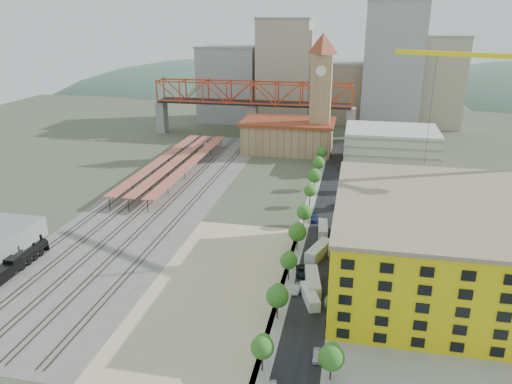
% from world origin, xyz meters
% --- Properties ---
extents(ground, '(400.00, 400.00, 0.00)m').
position_xyz_m(ground, '(0.00, 0.00, 0.00)').
color(ground, '#474C38').
rests_on(ground, ground).
extents(ballast_strip, '(36.00, 165.00, 0.06)m').
position_xyz_m(ballast_strip, '(-36.00, 17.50, 0.03)').
color(ballast_strip, '#605E59').
rests_on(ballast_strip, ground).
extents(dirt_lot, '(28.00, 67.00, 0.06)m').
position_xyz_m(dirt_lot, '(-4.00, -31.50, 0.03)').
color(dirt_lot, tan).
rests_on(dirt_lot, ground).
extents(street_asphalt, '(12.00, 170.00, 0.06)m').
position_xyz_m(street_asphalt, '(16.00, 15.00, 0.03)').
color(street_asphalt, black).
rests_on(street_asphalt, ground).
extents(sidewalk_west, '(3.00, 170.00, 0.04)m').
position_xyz_m(sidewalk_west, '(10.50, 15.00, 0.02)').
color(sidewalk_west, gray).
rests_on(sidewalk_west, ground).
extents(sidewalk_east, '(3.00, 170.00, 0.04)m').
position_xyz_m(sidewalk_east, '(21.50, 15.00, 0.02)').
color(sidewalk_east, gray).
rests_on(sidewalk_east, ground).
extents(construction_pad, '(50.00, 90.00, 0.06)m').
position_xyz_m(construction_pad, '(45.00, -20.00, 0.03)').
color(construction_pad, gray).
rests_on(construction_pad, ground).
extents(rail_tracks, '(26.56, 160.00, 0.18)m').
position_xyz_m(rail_tracks, '(-37.80, 17.50, 0.15)').
color(rail_tracks, '#382B23').
rests_on(rail_tracks, ground).
extents(platform_canopies, '(16.00, 80.00, 4.12)m').
position_xyz_m(platform_canopies, '(-41.00, 45.00, 3.99)').
color(platform_canopies, '#B65946').
rests_on(platform_canopies, ground).
extents(station_hall, '(38.00, 24.00, 13.10)m').
position_xyz_m(station_hall, '(-5.00, 82.00, 6.67)').
color(station_hall, tan).
rests_on(station_hall, ground).
extents(clock_tower, '(12.00, 12.00, 52.00)m').
position_xyz_m(clock_tower, '(8.00, 79.99, 28.70)').
color(clock_tower, tan).
rests_on(clock_tower, ground).
extents(parking_garage, '(34.00, 26.00, 14.00)m').
position_xyz_m(parking_garage, '(36.00, 70.00, 7.00)').
color(parking_garage, silver).
rests_on(parking_garage, ground).
extents(truss_bridge, '(94.00, 9.60, 25.60)m').
position_xyz_m(truss_bridge, '(-25.00, 105.00, 18.86)').
color(truss_bridge, gray).
rests_on(truss_bridge, ground).
extents(construction_building, '(44.60, 50.60, 18.80)m').
position_xyz_m(construction_building, '(42.00, -20.00, 9.41)').
color(construction_building, yellow).
rests_on(construction_building, ground).
extents(street_trees, '(15.40, 124.40, 8.00)m').
position_xyz_m(street_trees, '(16.00, 5.00, 0.00)').
color(street_trees, '#2C661E').
rests_on(street_trees, ground).
extents(skyline, '(133.00, 46.00, 60.00)m').
position_xyz_m(skyline, '(7.47, 142.31, 22.81)').
color(skyline, '#9EA0A3').
rests_on(skyline, ground).
extents(distant_hills, '(647.00, 264.00, 227.00)m').
position_xyz_m(distant_hills, '(45.28, 260.00, -79.54)').
color(distant_hills, '#4C6B59').
rests_on(distant_hills, ground).
extents(locomotive, '(2.63, 20.26, 5.06)m').
position_xyz_m(locomotive, '(-50.00, -31.60, 1.89)').
color(locomotive, black).
rests_on(locomotive, ground).
extents(site_trailer_a, '(4.96, 8.86, 2.35)m').
position_xyz_m(site_trailer_a, '(16.00, -32.79, 1.18)').
color(site_trailer_a, silver).
rests_on(site_trailer_a, ground).
extents(site_trailer_b, '(4.43, 10.55, 2.80)m').
position_xyz_m(site_trailer_b, '(16.00, -27.27, 1.40)').
color(site_trailer_b, silver).
rests_on(site_trailer_b, ground).
extents(site_trailer_c, '(5.90, 10.67, 2.83)m').
position_xyz_m(site_trailer_c, '(16.00, -12.48, 1.42)').
color(site_trailer_c, silver).
rests_on(site_trailer_c, ground).
extents(site_trailer_d, '(3.11, 9.11, 2.45)m').
position_xyz_m(site_trailer_d, '(16.00, 1.01, 1.22)').
color(site_trailer_d, silver).
rests_on(site_trailer_d, ground).
extents(car_1, '(2.09, 4.48, 1.42)m').
position_xyz_m(car_1, '(13.00, -29.67, 0.71)').
color(car_1, '#97989C').
rests_on(car_1, ground).
extents(car_2, '(3.14, 5.58, 1.47)m').
position_xyz_m(car_2, '(13.00, -21.99, 0.74)').
color(car_2, black).
rests_on(car_2, ground).
extents(car_3, '(2.70, 5.39, 1.50)m').
position_xyz_m(car_3, '(13.00, 9.36, 0.75)').
color(car_3, navy).
rests_on(car_3, ground).
extents(car_4, '(1.78, 3.96, 1.32)m').
position_xyz_m(car_4, '(19.00, -50.34, 0.66)').
color(car_4, silver).
rests_on(car_4, ground).
extents(car_5, '(1.59, 4.48, 1.47)m').
position_xyz_m(car_5, '(19.00, -10.84, 0.74)').
color(car_5, '#ADAEB3').
rests_on(car_5, ground).
extents(car_6, '(2.61, 5.35, 1.46)m').
position_xyz_m(car_6, '(19.00, -1.53, 0.73)').
color(car_6, black).
rests_on(car_6, ground).
extents(car_7, '(2.47, 5.56, 1.59)m').
position_xyz_m(car_7, '(19.00, 20.57, 0.79)').
color(car_7, '#1A1B4C').
rests_on(car_7, ground).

